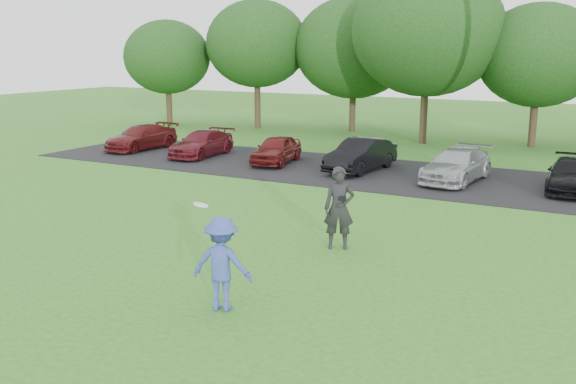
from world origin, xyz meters
name	(u,v)px	position (x,y,z in m)	size (l,w,h in m)	color
ground	(206,289)	(0.00, 0.00, 0.00)	(100.00, 100.00, 0.00)	#2C7120
parking_lot	(408,176)	(0.00, 13.00, 0.01)	(32.00, 6.50, 0.03)	black
frisbee_player	(222,264)	(0.85, -0.65, 0.88)	(1.25, 0.89, 2.08)	#3A4DA4
camera_bystander	(339,208)	(1.25, 3.74, 0.99)	(0.85, 0.71, 1.98)	black
parked_cars	(381,158)	(-1.10, 13.05, 0.59)	(27.93, 4.43, 1.24)	#531213
tree_row	(506,43)	(1.51, 22.76, 4.91)	(42.39, 9.85, 8.64)	#38281C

